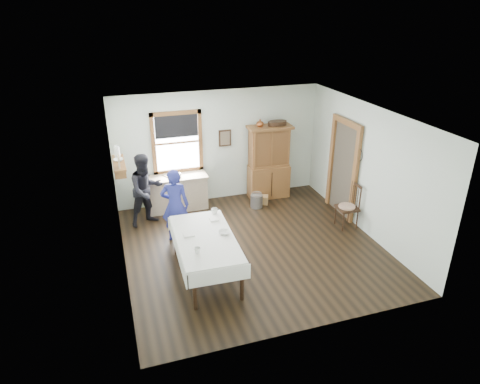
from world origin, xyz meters
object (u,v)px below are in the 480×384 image
at_px(work_counter, 177,193).
at_px(wicker_basket, 261,200).
at_px(spindle_chair, 347,206).
at_px(pail, 257,201).
at_px(figure_dark, 146,192).
at_px(dining_table, 206,256).
at_px(woman_blue, 175,208).
at_px(china_hutch, 269,162).

bearing_deg(work_counter, wicker_basket, -9.56).
bearing_deg(work_counter, spindle_chair, -30.65).
xyz_separation_m(pail, wicker_basket, (0.18, 0.15, -0.06)).
relative_size(spindle_chair, pail, 3.19).
height_order(work_counter, figure_dark, figure_dark).
distance_m(spindle_chair, wicker_basket, 2.19).
xyz_separation_m(dining_table, woman_blue, (-0.27, 1.44, 0.33)).
bearing_deg(spindle_chair, china_hutch, 119.74).
relative_size(work_counter, china_hutch, 0.79).
bearing_deg(china_hutch, work_counter, -177.87).
xyz_separation_m(china_hutch, pail, (-0.49, -0.50, -0.76)).
bearing_deg(dining_table, spindle_chair, 13.96).
bearing_deg(spindle_chair, wicker_basket, 131.68).
distance_m(work_counter, dining_table, 2.84).
relative_size(china_hutch, woman_blue, 1.26).
relative_size(spindle_chair, woman_blue, 0.69).
bearing_deg(work_counter, pail, -15.03).
distance_m(spindle_chair, woman_blue, 3.68).
bearing_deg(work_counter, woman_blue, -100.32).
xyz_separation_m(spindle_chair, pail, (-1.53, 1.51, -0.34)).
relative_size(china_hutch, figure_dark, 1.22).
bearing_deg(woman_blue, dining_table, 116.58).
bearing_deg(dining_table, wicker_basket, 51.42).
height_order(spindle_chair, pail, spindle_chair).
distance_m(china_hutch, pail, 1.04).
height_order(work_counter, china_hutch, china_hutch).
relative_size(china_hutch, spindle_chair, 1.83).
relative_size(work_counter, pail, 4.64).
height_order(pail, woman_blue, woman_blue).
relative_size(dining_table, figure_dark, 1.31).
bearing_deg(china_hutch, figure_dark, -168.20).
xyz_separation_m(dining_table, pail, (1.82, 2.35, -0.24)).
height_order(china_hutch, woman_blue, china_hutch).
bearing_deg(figure_dark, wicker_basket, -17.44).
bearing_deg(figure_dark, woman_blue, -82.95).
height_order(china_hutch, wicker_basket, china_hutch).
xyz_separation_m(wicker_basket, woman_blue, (-2.27, -1.06, 0.62)).
bearing_deg(china_hutch, pail, -132.47).
xyz_separation_m(work_counter, spindle_chair, (3.36, -2.01, 0.08)).
height_order(work_counter, woman_blue, woman_blue).
xyz_separation_m(work_counter, wicker_basket, (2.00, -0.35, -0.32)).
xyz_separation_m(china_hutch, spindle_chair, (1.04, -2.02, -0.41)).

